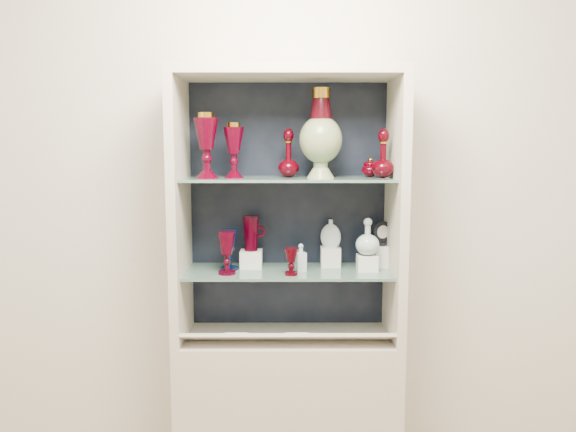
{
  "coord_description": "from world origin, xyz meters",
  "views": [
    {
      "loc": [
        -0.01,
        -0.94,
        1.62
      ],
      "look_at": [
        0.0,
        1.53,
        1.3
      ],
      "focal_mm": 35.0,
      "sensor_mm": 36.0,
      "label": 1
    }
  ],
  "objects_px": {
    "ruby_decanter_b": "(383,152)",
    "flat_flask": "(331,233)",
    "cobalt_goblet": "(229,250)",
    "pedestal_lamp_right": "(207,146)",
    "lidded_bowl": "(370,167)",
    "ruby_pitcher": "(251,233)",
    "cameo_medallion": "(382,233)",
    "clear_square_bottle": "(301,257)",
    "ruby_goblet_small": "(291,262)",
    "ruby_decanter_a": "(289,150)",
    "enamel_urn": "(321,133)",
    "ruby_goblet_tall": "(227,253)",
    "clear_round_decanter": "(368,238)",
    "pedestal_lamp_left": "(234,150)"
  },
  "relations": [
    {
      "from": "pedestal_lamp_right",
      "to": "cameo_medallion",
      "type": "bearing_deg",
      "value": 8.6
    },
    {
      "from": "pedestal_lamp_left",
      "to": "clear_round_decanter",
      "type": "bearing_deg",
      "value": 0.88
    },
    {
      "from": "cobalt_goblet",
      "to": "flat_flask",
      "type": "distance_m",
      "value": 0.47
    },
    {
      "from": "ruby_decanter_b",
      "to": "ruby_goblet_small",
      "type": "height_order",
      "value": "ruby_decanter_b"
    },
    {
      "from": "ruby_goblet_tall",
      "to": "ruby_pitcher",
      "type": "xyz_separation_m",
      "value": [
        0.1,
        0.13,
        0.07
      ]
    },
    {
      "from": "lidded_bowl",
      "to": "clear_round_decanter",
      "type": "relative_size",
      "value": 0.55
    },
    {
      "from": "clear_square_bottle",
      "to": "cobalt_goblet",
      "type": "bearing_deg",
      "value": 174.74
    },
    {
      "from": "flat_flask",
      "to": "clear_square_bottle",
      "type": "bearing_deg",
      "value": -126.77
    },
    {
      "from": "pedestal_lamp_left",
      "to": "flat_flask",
      "type": "xyz_separation_m",
      "value": [
        0.44,
        0.1,
        -0.38
      ]
    },
    {
      "from": "pedestal_lamp_left",
      "to": "ruby_pitcher",
      "type": "distance_m",
      "value": 0.39
    },
    {
      "from": "ruby_decanter_b",
      "to": "ruby_pitcher",
      "type": "relative_size",
      "value": 1.4
    },
    {
      "from": "cobalt_goblet",
      "to": "ruby_goblet_small",
      "type": "height_order",
      "value": "cobalt_goblet"
    },
    {
      "from": "pedestal_lamp_right",
      "to": "lidded_bowl",
      "type": "xyz_separation_m",
      "value": [
        0.72,
        0.1,
        -0.1
      ]
    },
    {
      "from": "clear_square_bottle",
      "to": "ruby_goblet_small",
      "type": "bearing_deg",
      "value": -119.7
    },
    {
      "from": "enamel_urn",
      "to": "ruby_pitcher",
      "type": "distance_m",
      "value": 0.56
    },
    {
      "from": "ruby_goblet_small",
      "to": "lidded_bowl",
      "type": "bearing_deg",
      "value": 22.32
    },
    {
      "from": "ruby_decanter_a",
      "to": "clear_square_bottle",
      "type": "height_order",
      "value": "ruby_decanter_a"
    },
    {
      "from": "ruby_decanter_a",
      "to": "cameo_medallion",
      "type": "relative_size",
      "value": 2.04
    },
    {
      "from": "ruby_goblet_tall",
      "to": "lidded_bowl",
      "type": "bearing_deg",
      "value": 11.16
    },
    {
      "from": "clear_square_bottle",
      "to": "pedestal_lamp_right",
      "type": "bearing_deg",
      "value": -175.43
    },
    {
      "from": "ruby_decanter_a",
      "to": "cameo_medallion",
      "type": "bearing_deg",
      "value": 5.82
    },
    {
      "from": "lidded_bowl",
      "to": "ruby_goblet_small",
      "type": "bearing_deg",
      "value": -157.68
    },
    {
      "from": "ruby_goblet_tall",
      "to": "flat_flask",
      "type": "height_order",
      "value": "flat_flask"
    },
    {
      "from": "pedestal_lamp_left",
      "to": "ruby_decanter_a",
      "type": "distance_m",
      "value": 0.24
    },
    {
      "from": "lidded_bowl",
      "to": "pedestal_lamp_left",
      "type": "bearing_deg",
      "value": -173.54
    },
    {
      "from": "pedestal_lamp_right",
      "to": "clear_square_bottle",
      "type": "bearing_deg",
      "value": 4.57
    },
    {
      "from": "clear_square_bottle",
      "to": "flat_flask",
      "type": "distance_m",
      "value": 0.2
    },
    {
      "from": "clear_round_decanter",
      "to": "cameo_medallion",
      "type": "relative_size",
      "value": 1.36
    },
    {
      "from": "ruby_decanter_b",
      "to": "pedestal_lamp_right",
      "type": "bearing_deg",
      "value": -178.42
    },
    {
      "from": "ruby_decanter_b",
      "to": "flat_flask",
      "type": "relative_size",
      "value": 1.68
    },
    {
      "from": "lidded_bowl",
      "to": "cameo_medallion",
      "type": "bearing_deg",
      "value": 14.21
    },
    {
      "from": "ruby_decanter_a",
      "to": "flat_flask",
      "type": "height_order",
      "value": "ruby_decanter_a"
    },
    {
      "from": "ruby_goblet_tall",
      "to": "cameo_medallion",
      "type": "bearing_deg",
      "value": 11.44
    },
    {
      "from": "clear_square_bottle",
      "to": "cameo_medallion",
      "type": "bearing_deg",
      "value": 12.88
    },
    {
      "from": "pedestal_lamp_right",
      "to": "ruby_decanter_b",
      "type": "relative_size",
      "value": 1.24
    },
    {
      "from": "pedestal_lamp_left",
      "to": "ruby_goblet_tall",
      "type": "distance_m",
      "value": 0.45
    },
    {
      "from": "lidded_bowl",
      "to": "cobalt_goblet",
      "type": "height_order",
      "value": "lidded_bowl"
    },
    {
      "from": "ruby_decanter_a",
      "to": "cameo_medallion",
      "type": "height_order",
      "value": "ruby_decanter_a"
    },
    {
      "from": "ruby_decanter_b",
      "to": "cobalt_goblet",
      "type": "bearing_deg",
      "value": 176.53
    },
    {
      "from": "flat_flask",
      "to": "cameo_medallion",
      "type": "relative_size",
      "value": 1.14
    },
    {
      "from": "lidded_bowl",
      "to": "clear_round_decanter",
      "type": "bearing_deg",
      "value": -103.82
    },
    {
      "from": "lidded_bowl",
      "to": "cobalt_goblet",
      "type": "relative_size",
      "value": 0.48
    },
    {
      "from": "ruby_decanter_b",
      "to": "ruby_pitcher",
      "type": "xyz_separation_m",
      "value": [
        -0.59,
        0.08,
        -0.37
      ]
    },
    {
      "from": "pedestal_lamp_right",
      "to": "ruby_pitcher",
      "type": "xyz_separation_m",
      "value": [
        0.18,
        0.1,
        -0.4
      ]
    },
    {
      "from": "pedestal_lamp_right",
      "to": "lidded_bowl",
      "type": "relative_size",
      "value": 3.18
    },
    {
      "from": "ruby_decanter_b",
      "to": "enamel_urn",
      "type": "bearing_deg",
      "value": 177.2
    },
    {
      "from": "ruby_pitcher",
      "to": "ruby_decanter_a",
      "type": "bearing_deg",
      "value": -10.44
    },
    {
      "from": "ruby_goblet_small",
      "to": "cobalt_goblet",
      "type": "bearing_deg",
      "value": 159.16
    },
    {
      "from": "lidded_bowl",
      "to": "cobalt_goblet",
      "type": "bearing_deg",
      "value": -176.36
    },
    {
      "from": "ruby_pitcher",
      "to": "cameo_medallion",
      "type": "relative_size",
      "value": 1.36
    }
  ]
}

